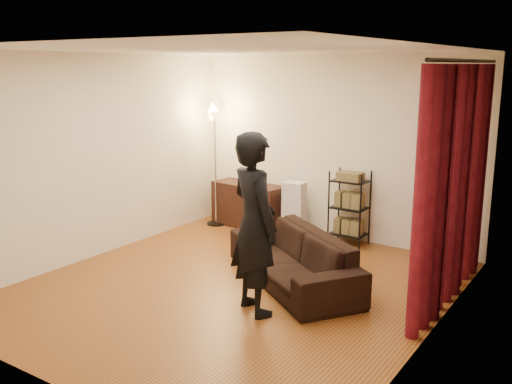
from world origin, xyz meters
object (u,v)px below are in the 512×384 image
Objects in this scene: sofa at (293,258)px; wire_shelf at (349,208)px; person at (254,224)px; floor_lamp at (215,164)px; media_cabinet at (249,205)px; storage_boxes at (294,209)px.

wire_shelf reaches higher than sofa.
person is 0.95× the size of floor_lamp.
floor_lamp is at bearing -154.49° from media_cabinet.
storage_boxes reaches higher than sofa.
wire_shelf is at bearing -59.07° from person.
wire_shelf reaches higher than media_cabinet.
person is 2.86m from storage_boxes.
media_cabinet is 1.45× the size of storage_boxes.
media_cabinet is 0.60× the size of floor_lamp.
floor_lamp is (-2.32, 1.54, 0.69)m from sofa.
floor_lamp is (-0.51, -0.19, 0.65)m from media_cabinet.
floor_lamp is at bearing -172.43° from storage_boxes.
person reaches higher than storage_boxes.
sofa is at bearing -58.63° from person.
person is 2.71m from wire_shelf.
floor_lamp reaches higher than storage_boxes.
person reaches higher than wire_shelf.
media_cabinet is at bearing 162.54° from wire_shelf.
wire_shelf is (1.72, 0.05, 0.19)m from media_cabinet.
person is 3.28m from media_cabinet.
floor_lamp reaches higher than person.
floor_lamp is at bearing -178.77° from sofa.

